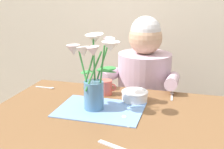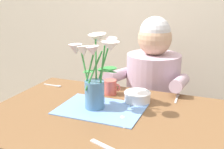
# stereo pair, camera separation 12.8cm
# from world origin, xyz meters

# --- Properties ---
(dining_table) EXTENTS (1.20, 0.80, 0.74)m
(dining_table) POSITION_xyz_m (0.00, 0.00, 0.64)
(dining_table) COLOR brown
(dining_table) RESTS_ON ground_plane
(seated_person) EXTENTS (0.45, 0.47, 1.14)m
(seated_person) POSITION_xyz_m (0.02, 0.62, 0.56)
(seated_person) COLOR #4C4C56
(seated_person) RESTS_ON ground_plane
(striped_placemat) EXTENTS (0.40, 0.28, 0.00)m
(striped_placemat) POSITION_xyz_m (-0.10, 0.05, 0.74)
(striped_placemat) COLOR #6B93D1
(striped_placemat) RESTS_ON dining_table
(flower_vase) EXTENTS (0.29, 0.24, 0.35)m
(flower_vase) POSITION_xyz_m (-0.13, 0.06, 0.93)
(flower_vase) COLOR teal
(flower_vase) RESTS_ON dining_table
(ceramic_bowl) EXTENTS (0.14, 0.14, 0.06)m
(ceramic_bowl) POSITION_xyz_m (0.04, 0.20, 0.77)
(ceramic_bowl) COLOR white
(ceramic_bowl) RESTS_ON dining_table
(dinner_knife) EXTENTS (0.18, 0.08, 0.00)m
(dinner_knife) POSITION_xyz_m (0.08, -0.26, 0.74)
(dinner_knife) COLOR silver
(dinner_knife) RESTS_ON dining_table
(tea_cup) EXTENTS (0.09, 0.07, 0.08)m
(tea_cup) POSITION_xyz_m (-0.13, 0.26, 0.78)
(tea_cup) COLOR #CC564C
(tea_cup) RESTS_ON dining_table
(spoon_0) EXTENTS (0.06, 0.12, 0.01)m
(spoon_0) POSITION_xyz_m (0.04, -0.02, 0.74)
(spoon_0) COLOR silver
(spoon_0) RESTS_ON dining_table
(spoon_2) EXTENTS (0.12, 0.02, 0.01)m
(spoon_2) POSITION_xyz_m (-0.48, 0.26, 0.74)
(spoon_2) COLOR silver
(spoon_2) RESTS_ON dining_table
(spoon_3) EXTENTS (0.02, 0.12, 0.01)m
(spoon_3) POSITION_xyz_m (0.22, 0.34, 0.74)
(spoon_3) COLOR silver
(spoon_3) RESTS_ON dining_table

